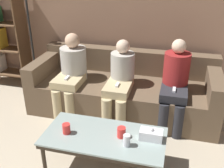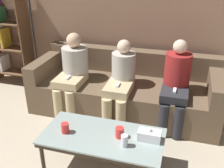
{
  "view_description": "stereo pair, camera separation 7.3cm",
  "coord_description": "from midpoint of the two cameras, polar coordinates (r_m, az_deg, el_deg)",
  "views": [
    {
      "loc": [
        0.69,
        0.27,
        2.0
      ],
      "look_at": [
        0.0,
        2.89,
        0.69
      ],
      "focal_mm": 42.0,
      "sensor_mm": 36.0,
      "label": 1
    },
    {
      "loc": [
        0.76,
        0.29,
        2.0
      ],
      "look_at": [
        0.0,
        2.89,
        0.69
      ],
      "focal_mm": 42.0,
      "sensor_mm": 36.0,
      "label": 2
    }
  ],
  "objects": [
    {
      "name": "seated_person_left_end",
      "position": [
        3.66,
        -9.41,
        2.86
      ],
      "size": [
        0.36,
        0.67,
        1.1
      ],
      "color": "tan",
      "rests_on": "ground_plane"
    },
    {
      "name": "wall_back",
      "position": [
        3.96,
        4.11,
        15.48
      ],
      "size": [
        12.0,
        0.06,
        2.6
      ],
      "color": "#9E755B",
      "rests_on": "ground_plane"
    },
    {
      "name": "cup_near_right",
      "position": [
        2.58,
        1.24,
        -10.48
      ],
      "size": [
        0.08,
        0.08,
        0.11
      ],
      "color": "red",
      "rests_on": "coffee_table"
    },
    {
      "name": "cup_far_center",
      "position": [
        2.68,
        -10.68,
        -9.53
      ],
      "size": [
        0.08,
        0.08,
        0.1
      ],
      "color": "red",
      "rests_on": "coffee_table"
    },
    {
      "name": "tissue_box",
      "position": [
        2.58,
        7.69,
        -10.89
      ],
      "size": [
        0.22,
        0.12,
        0.13
      ],
      "color": "white",
      "rests_on": "coffee_table"
    },
    {
      "name": "cup_near_left",
      "position": [
        2.47,
        2.35,
        -12.17
      ],
      "size": [
        0.07,
        0.07,
        0.12
      ],
      "color": "silver",
      "rests_on": "coffee_table"
    },
    {
      "name": "couch",
      "position": [
        3.75,
        1.99,
        -1.29
      ],
      "size": [
        2.56,
        0.97,
        0.8
      ],
      "color": "brown",
      "rests_on": "ground_plane"
    },
    {
      "name": "coffee_table",
      "position": [
        2.66,
        -2.51,
        -11.83
      ],
      "size": [
        1.2,
        0.59,
        0.42
      ],
      "color": "#8C9E99",
      "rests_on": "ground_plane"
    },
    {
      "name": "seated_person_mid_left",
      "position": [
        3.43,
        1.17,
        1.09
      ],
      "size": [
        0.32,
        0.7,
        1.06
      ],
      "color": "tan",
      "rests_on": "ground_plane"
    },
    {
      "name": "seated_person_mid_right",
      "position": [
        3.36,
        12.95,
        0.5
      ],
      "size": [
        0.33,
        0.64,
        1.12
      ],
      "color": "#28282D",
      "rests_on": "ground_plane"
    },
    {
      "name": "standing_lamp",
      "position": [
        4.2,
        -17.8,
        12.41
      ],
      "size": [
        0.31,
        0.26,
        1.82
      ],
      "color": "black",
      "rests_on": "ground_plane"
    }
  ]
}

